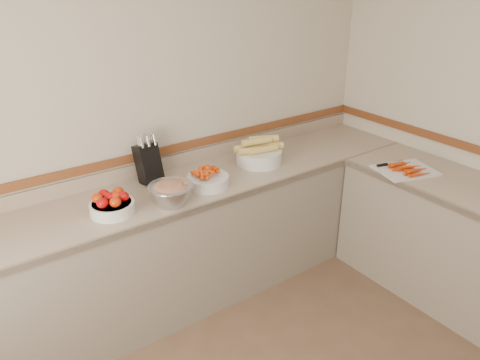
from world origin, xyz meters
TOP-DOWN VIEW (x-y plane):
  - back_wall at (0.00, 2.00)m, footprint 4.00×0.00m
  - counter_back at (0.00, 1.68)m, footprint 4.00×0.65m
  - knife_block at (-0.04, 1.88)m, footprint 0.16×0.19m
  - tomato_bowl at (-0.43, 1.59)m, footprint 0.27×0.27m
  - cherry_tomato_bowl at (0.24, 1.57)m, footprint 0.29×0.29m
  - corn_bowl at (0.77, 1.69)m, footprint 0.38×0.34m
  - rhubarb_bowl at (-0.09, 1.48)m, footprint 0.28×0.28m
  - cutting_board at (1.55, 0.94)m, footprint 0.48×0.42m

SIDE VIEW (x-z plane):
  - counter_back at x=0.00m, z-range -0.09..0.99m
  - cutting_board at x=1.55m, z-range 0.89..0.94m
  - cherry_tomato_bowl at x=0.24m, z-range 0.88..1.03m
  - tomato_bowl at x=-0.43m, z-range 0.89..1.02m
  - corn_bowl at x=0.77m, z-range 0.88..1.08m
  - rhubarb_bowl at x=-0.09m, z-range 0.90..1.06m
  - knife_block at x=-0.04m, z-range 0.87..1.22m
  - back_wall at x=0.00m, z-range -0.70..3.30m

